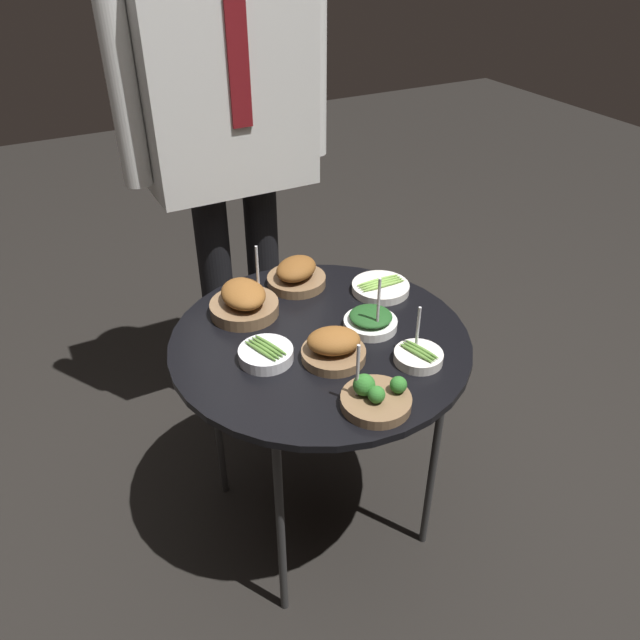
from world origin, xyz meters
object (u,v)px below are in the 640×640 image
object	(u,v)px
serving_cart	(320,351)
bowl_asparagus_back_left	(381,287)
bowl_roast_near_rim	(244,301)
bowl_asparagus_front_center	(266,354)
bowl_asparagus_front_left	(418,356)
bowl_roast_mid_left	(296,275)
bowl_spinach_front_right	(371,321)
bowl_roast_back_right	(334,347)
bowl_broccoli_mid_right	(376,397)
waiter_figure	(226,104)

from	to	relation	value
serving_cart	bowl_asparagus_back_left	world-z (taller)	bowl_asparagus_back_left
bowl_roast_near_rim	bowl_asparagus_front_center	bearing A→B (deg)	-98.28
bowl_asparagus_front_left	bowl_roast_mid_left	distance (m)	0.44
bowl_spinach_front_right	bowl_roast_mid_left	bearing A→B (deg)	104.58
bowl_roast_mid_left	bowl_roast_back_right	distance (m)	0.34
bowl_roast_back_right	bowl_broccoli_mid_right	bearing A→B (deg)	-89.92
serving_cart	bowl_roast_near_rim	xyz separation A→B (m)	(-0.12, 0.18, 0.07)
bowl_roast_back_right	bowl_roast_mid_left	bearing A→B (deg)	78.34
bowl_asparagus_front_center	waiter_figure	xyz separation A→B (m)	(0.17, 0.60, 0.39)
bowl_asparagus_front_center	bowl_spinach_front_right	world-z (taller)	bowl_spinach_front_right
bowl_broccoli_mid_right	bowl_asparagus_back_left	bearing A→B (deg)	56.34
bowl_asparagus_front_left	bowl_broccoli_mid_right	bearing A→B (deg)	-153.70
bowl_roast_back_right	bowl_spinach_front_right	bearing A→B (deg)	25.42
bowl_broccoli_mid_right	bowl_roast_back_right	bearing A→B (deg)	90.08
serving_cart	bowl_asparagus_back_left	distance (m)	0.27
bowl_spinach_front_right	bowl_asparagus_back_left	bearing A→B (deg)	49.65
bowl_asparagus_front_center	waiter_figure	world-z (taller)	waiter_figure
serving_cart	bowl_roast_back_right	xyz separation A→B (m)	(-0.01, -0.09, 0.07)
bowl_asparagus_front_left	bowl_asparagus_front_center	bearing A→B (deg)	151.41
bowl_asparagus_front_left	bowl_spinach_front_right	distance (m)	0.16
bowl_asparagus_back_left	bowl_roast_near_rim	xyz separation A→B (m)	(-0.36, 0.07, 0.02)
serving_cart	bowl_roast_back_right	bearing A→B (deg)	-97.17
bowl_asparagus_front_left	bowl_spinach_front_right	xyz separation A→B (m)	(-0.03, 0.16, 0.01)
bowl_roast_mid_left	bowl_asparagus_back_left	xyz separation A→B (m)	(0.18, -0.13, -0.02)
bowl_roast_mid_left	bowl_asparagus_front_center	xyz separation A→B (m)	(-0.20, -0.26, -0.02)
bowl_spinach_front_right	waiter_figure	distance (m)	0.72
bowl_roast_mid_left	bowl_asparagus_front_center	world-z (taller)	bowl_roast_mid_left
bowl_roast_mid_left	bowl_asparagus_back_left	distance (m)	0.23
bowl_roast_back_right	bowl_spinach_front_right	distance (m)	0.15
serving_cart	bowl_asparagus_front_center	bearing A→B (deg)	-172.59
bowl_roast_back_right	bowl_asparagus_front_left	bearing A→B (deg)	-30.57
serving_cart	bowl_broccoli_mid_right	bearing A→B (deg)	-92.30
bowl_broccoli_mid_right	waiter_figure	world-z (taller)	waiter_figure
serving_cart	bowl_spinach_front_right	xyz separation A→B (m)	(0.13, -0.02, 0.06)
waiter_figure	bowl_spinach_front_right	bearing A→B (deg)	-79.84
bowl_roast_mid_left	bowl_roast_near_rim	size ratio (longest dim) A/B	0.94
bowl_asparagus_front_center	waiter_figure	bearing A→B (deg)	74.52
bowl_roast_near_rim	waiter_figure	size ratio (longest dim) A/B	0.10
serving_cart	waiter_figure	distance (m)	0.73
bowl_roast_near_rim	waiter_figure	bearing A→B (deg)	71.10
bowl_asparagus_front_left	bowl_asparagus_front_center	distance (m)	0.34
bowl_roast_mid_left	serving_cart	bearing A→B (deg)	-103.20
bowl_asparagus_front_center	bowl_broccoli_mid_right	size ratio (longest dim) A/B	0.84
bowl_roast_mid_left	bowl_roast_near_rim	distance (m)	0.19
bowl_asparagus_front_center	bowl_spinach_front_right	xyz separation A→B (m)	(0.27, -0.00, 0.01)
bowl_asparagus_back_left	bowl_roast_mid_left	bearing A→B (deg)	143.75
bowl_roast_near_rim	bowl_broccoli_mid_right	distance (m)	0.46
serving_cart	bowl_spinach_front_right	world-z (taller)	bowl_spinach_front_right
bowl_asparagus_front_left	bowl_asparagus_front_center	xyz separation A→B (m)	(-0.30, 0.16, 0.00)
bowl_roast_near_rim	bowl_spinach_front_right	size ratio (longest dim) A/B	1.09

